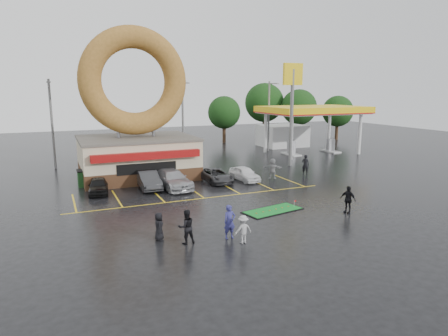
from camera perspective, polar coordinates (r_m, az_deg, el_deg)
name	(u,v)px	position (r m, az deg, el deg)	size (l,w,h in m)	color
ground	(222,211)	(26.86, -0.25, -6.12)	(120.00, 120.00, 0.00)	black
donut_shop	(136,129)	(37.40, -12.45, 5.52)	(10.20, 8.70, 13.50)	#472B19
gas_station	(299,122)	(53.90, 10.67, 6.44)	(12.30, 13.65, 5.90)	silver
shell_sign	(292,95)	(42.41, 9.72, 10.21)	(2.20, 0.36, 10.60)	slate
streetlight_left	(52,122)	(43.62, -23.38, 6.06)	(0.40, 2.21, 9.00)	slate
streetlight_mid	(183,117)	(46.78, -5.88, 7.20)	(0.40, 2.21, 9.00)	slate
streetlight_right	(269,114)	(52.54, 6.46, 7.63)	(0.40, 2.21, 9.00)	slate
tree_far_a	(299,107)	(64.65, 10.66, 8.52)	(5.60, 5.60, 8.00)	#332114
tree_far_b	(338,111)	(66.66, 15.93, 7.80)	(4.90, 4.90, 7.00)	#332114
tree_far_c	(264,103)	(65.95, 5.79, 9.27)	(6.30, 6.30, 9.00)	#332114
tree_far_d	(224,113)	(60.67, 0.02, 7.93)	(4.90, 4.90, 7.00)	#332114
car_black	(98,186)	(32.57, -17.53, -2.43)	(1.45, 3.59, 1.22)	black
car_dgrey	(148,180)	(33.14, -10.77, -1.69)	(1.52, 4.34, 1.43)	#2B2C2E
car_silver	(172,179)	(32.99, -7.41, -1.59)	(2.09, 5.15, 1.49)	#A1A1A5
car_grey	(216,175)	(34.86, -1.17, -1.06)	(1.98, 4.28, 1.19)	#323235
car_white	(245,174)	(35.42, 2.96, -0.81)	(1.49, 3.71, 1.26)	white
person_blue	(230,222)	(21.80, 0.81, -7.69)	(0.68, 0.45, 1.88)	navy
person_blackjkt	(186,227)	(21.20, -5.40, -8.35)	(0.89, 0.70, 1.84)	black
person_hoodie	(243,229)	(21.22, 2.75, -8.75)	(0.98, 0.56, 1.52)	#9C9C9F
person_bystander	(159,226)	(21.88, -9.28, -8.24)	(0.75, 0.49, 1.54)	black
person_cameraman	(348,199)	(27.38, 17.28, -4.32)	(1.07, 0.44, 1.82)	black
person_walker_near	(273,168)	(36.40, 6.96, -0.07)	(1.73, 0.55, 1.87)	gray
person_walker_far	(305,165)	(38.60, 11.55, 0.47)	(0.70, 0.46, 1.92)	black
dumpster	(89,178)	(35.41, -18.71, -1.37)	(1.80, 1.20, 1.30)	#1B461D
putting_green	(273,210)	(27.02, 6.99, -6.03)	(4.37, 2.52, 0.52)	black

